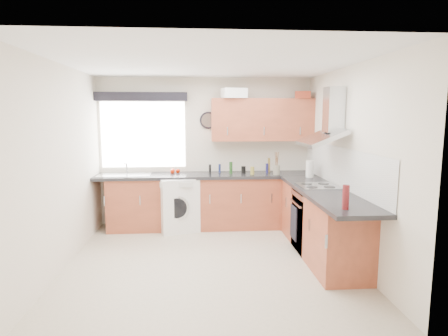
{
  "coord_description": "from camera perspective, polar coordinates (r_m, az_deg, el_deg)",
  "views": [
    {
      "loc": [
        -0.15,
        -4.63,
        1.88
      ],
      "look_at": [
        0.25,
        0.85,
        1.1
      ],
      "focal_mm": 30.0,
      "sensor_mm": 36.0,
      "label": 1
    }
  ],
  "objects": [
    {
      "name": "window_blind",
      "position": [
        6.4,
        -12.48,
        10.59
      ],
      "size": [
        1.5,
        0.18,
        0.14
      ],
      "primitive_type": "cube",
      "color": "black",
      "rests_on": "wall_back"
    },
    {
      "name": "wall_right",
      "position": [
        5.06,
        18.53,
        0.51
      ],
      "size": [
        0.02,
        3.6,
        2.5
      ],
      "primitive_type": "cube",
      "color": "silver",
      "rests_on": "ground_plane"
    },
    {
      "name": "casserole",
      "position": [
        6.19,
        1.53,
        11.31
      ],
      "size": [
        0.42,
        0.34,
        0.16
      ],
      "primitive_type": "cube",
      "rotation": [
        0.0,
        0.0,
        0.19
      ],
      "color": "white",
      "rests_on": "upper_cabinets"
    },
    {
      "name": "storage_box",
      "position": [
        6.4,
        11.91,
        10.84
      ],
      "size": [
        0.29,
        0.26,
        0.11
      ],
      "primitive_type": "cube",
      "rotation": [
        0.0,
        0.0,
        -0.22
      ],
      "color": "#99311B",
      "rests_on": "upper_cabinets"
    },
    {
      "name": "wall_left",
      "position": [
        4.95,
        -23.6,
        0.09
      ],
      "size": [
        0.02,
        3.6,
        2.5
      ],
      "primitive_type": "cube",
      "color": "silver",
      "rests_on": "ground_plane"
    },
    {
      "name": "jar_2",
      "position": [
        6.23,
        1.05,
        0.03
      ],
      "size": [
        0.05,
        0.05,
        0.2
      ],
      "primitive_type": "cylinder",
      "color": "#1B4117",
      "rests_on": "worktop_back"
    },
    {
      "name": "utensil_pot",
      "position": [
        6.18,
        8.0,
        -0.3
      ],
      "size": [
        0.11,
        0.11,
        0.15
      ],
      "primitive_type": "cylinder",
      "rotation": [
        0.0,
        0.0,
        0.05
      ],
      "color": "gray",
      "rests_on": "worktop_back"
    },
    {
      "name": "jar_6",
      "position": [
        6.16,
        4.34,
        -0.39
      ],
      "size": [
        0.07,
        0.07,
        0.13
      ],
      "primitive_type": "cylinder",
      "color": "olive",
      "rests_on": "worktop_back"
    },
    {
      "name": "wall_front",
      "position": [
        2.9,
        -1.07,
        -4.48
      ],
      "size": [
        3.6,
        0.02,
        2.5
      ],
      "primitive_type": "cube",
      "color": "silver",
      "rests_on": "ground_plane"
    },
    {
      "name": "base_cab_corner",
      "position": [
        6.51,
        10.65,
        -4.93
      ],
      "size": [
        0.6,
        0.6,
        0.86
      ],
      "primitive_type": "cube",
      "color": "brown",
      "rests_on": "ground_plane"
    },
    {
      "name": "window",
      "position": [
        6.49,
        -12.2,
        4.99
      ],
      "size": [
        1.4,
        0.02,
        1.1
      ],
      "primitive_type": "cube",
      "color": "white",
      "rests_on": "wall_back"
    },
    {
      "name": "upper_cabinets",
      "position": [
        6.35,
        5.84,
        7.32
      ],
      "size": [
        1.7,
        0.35,
        0.7
      ],
      "primitive_type": "cube",
      "color": "brown",
      "rests_on": "wall_back"
    },
    {
      "name": "ground_plane",
      "position": [
        5.0,
        -2.21,
        -14.03
      ],
      "size": [
        3.6,
        3.6,
        0.0
      ],
      "primitive_type": "plane",
      "color": "beige"
    },
    {
      "name": "hob_plate",
      "position": [
        5.29,
        14.11,
        -2.66
      ],
      "size": [
        0.52,
        0.52,
        0.01
      ],
      "primitive_type": "cube",
      "color": "#B8BDC4",
      "rests_on": "worktop_right"
    },
    {
      "name": "base_cab_right",
      "position": [
        5.26,
        14.54,
        -8.18
      ],
      "size": [
        0.58,
        2.1,
        0.86
      ],
      "primitive_type": "cube",
      "color": "brown",
      "rests_on": "ground_plane"
    },
    {
      "name": "jar_0",
      "position": [
        6.22,
        -2.15,
        -0.17
      ],
      "size": [
        0.04,
        0.04,
        0.15
      ],
      "primitive_type": "cylinder",
      "color": "black",
      "rests_on": "worktop_back"
    },
    {
      "name": "bottle_0",
      "position": [
        4.08,
        18.06,
        -4.25
      ],
      "size": [
        0.07,
        0.07,
        0.25
      ],
      "primitive_type": "cylinder",
      "color": "maroon",
      "rests_on": "worktop_right"
    },
    {
      "name": "jar_5",
      "position": [
        6.32,
        6.57,
        -0.05
      ],
      "size": [
        0.04,
        0.04,
        0.16
      ],
      "primitive_type": "cylinder",
      "color": "#1B1853",
      "rests_on": "worktop_back"
    },
    {
      "name": "wall_back",
      "position": [
        6.46,
        -2.84,
        2.48
      ],
      "size": [
        3.6,
        0.02,
        2.5
      ],
      "primitive_type": "cube",
      "color": "silver",
      "rests_on": "ground_plane"
    },
    {
      "name": "oven",
      "position": [
        5.4,
        13.93,
        -7.8
      ],
      "size": [
        0.56,
        0.58,
        0.85
      ],
      "primitive_type": "cube",
      "color": "black",
      "rests_on": "ground_plane"
    },
    {
      "name": "jar_4",
      "position": [
        6.28,
        2.98,
        -0.27
      ],
      "size": [
        0.07,
        0.07,
        0.12
      ],
      "primitive_type": "cylinder",
      "color": "black",
      "rests_on": "worktop_back"
    },
    {
      "name": "ceiling",
      "position": [
        4.67,
        -2.38,
        15.7
      ],
      "size": [
        3.6,
        3.6,
        0.02
      ],
      "primitive_type": "cube",
      "color": "white",
      "rests_on": "wall_back"
    },
    {
      "name": "worktop_back",
      "position": [
        6.21,
        -2.74,
        -1.15
      ],
      "size": [
        3.6,
        0.62,
        0.05
      ],
      "primitive_type": "cube",
      "color": "black",
      "rests_on": "base_cab_back"
    },
    {
      "name": "worktop_right",
      "position": [
        5.01,
        15.17,
        -3.65
      ],
      "size": [
        0.62,
        2.42,
        0.05
      ],
      "primitive_type": "cube",
      "color": "black",
      "rests_on": "base_cab_right"
    },
    {
      "name": "tomato_cluster",
      "position": [
        6.34,
        -7.58,
        -0.45
      ],
      "size": [
        0.17,
        0.17,
        0.07
      ],
      "primitive_type": null,
      "rotation": [
        0.0,
        0.0,
        -0.08
      ],
      "color": "#C11D01",
      "rests_on": "worktop_back"
    },
    {
      "name": "sink",
      "position": [
        6.31,
        -14.92,
        -0.67
      ],
      "size": [
        0.84,
        0.46,
        0.1
      ],
      "primitive_type": null,
      "color": "#B8BDC4",
      "rests_on": "worktop_back"
    },
    {
      "name": "splashback",
      "position": [
        5.34,
        17.16,
        0.19
      ],
      "size": [
        0.01,
        3.0,
        0.54
      ],
      "primitive_type": "cube",
      "color": "white",
      "rests_on": "wall_right"
    },
    {
      "name": "wall_clock",
      "position": [
        6.39,
        -2.41,
        7.27
      ],
      "size": [
        0.29,
        0.04,
        0.29
      ],
      "primitive_type": "cylinder",
      "rotation": [
        1.57,
        0.0,
        0.0
      ],
      "color": "black",
      "rests_on": "wall_back"
    },
    {
      "name": "washing_machine",
      "position": [
        6.21,
        -7.07,
        -5.42
      ],
      "size": [
        0.74,
        0.72,
        0.87
      ],
      "primitive_type": "cube",
      "rotation": [
        0.0,
        0.0,
        0.29
      ],
      "color": "white",
      "rests_on": "ground_plane"
    },
    {
      "name": "kitchen_roll",
      "position": [
        6.0,
        12.94,
        -0.14
      ],
      "size": [
        0.13,
        0.13,
        0.26
      ],
      "primitive_type": "cylinder",
      "rotation": [
        0.0,
        0.0,
        0.1
      ],
      "color": "white",
      "rests_on": "worktop_right"
    },
    {
      "name": "jar_1",
      "position": [
        6.36,
        -0.67,
        -0.04
      ],
      "size": [
        0.04,
        0.04,
        0.14
      ],
      "primitive_type": "cylinder",
      "color": "navy",
      "rests_on": "worktop_back"
    },
    {
      "name": "base_cab_back",
      "position": [
        6.31,
        -3.63,
        -5.22
      ],
      "size": [
        3.0,
        0.58,
        0.86
      ],
      "primitive_type": "cube",
      "color": "brown",
      "rests_on": "ground_plane"
    },
    {
      "name": "jar_3",
      "position": [
        6.4,
        6.85,
        0.43
      ],
      "size": [
        0.04,
        0.04,
        0.25
      ],
      "primitive_type": "cylinder",
      "color": "olive",
      "rests_on": "worktop_back"
    },
    {
      "name": "extractor_hood",
      "position": [
        5.23,
        15.48,
        6.59
      ],
      "size": [
        0.52,
        0.78,
        0.66
      ],
      "primitive_type": null,
      "color": "#B8BDC4",
      "rests_on": "wall_right"
    }
  ]
}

